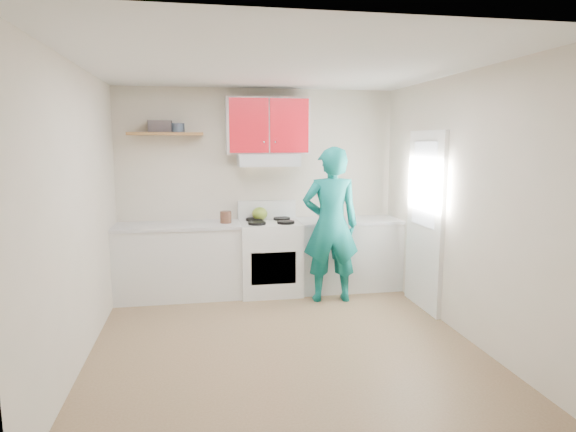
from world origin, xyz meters
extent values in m
plane|color=brown|center=(0.00, 0.00, 0.00)|extent=(3.80, 3.80, 0.00)
cube|color=white|center=(0.00, 0.00, 2.60)|extent=(3.60, 3.80, 0.04)
cube|color=beige|center=(0.00, 1.90, 1.30)|extent=(3.60, 0.04, 2.60)
cube|color=beige|center=(0.00, -1.90, 1.30)|extent=(3.60, 0.04, 2.60)
cube|color=beige|center=(-1.80, 0.00, 1.30)|extent=(0.04, 3.80, 2.60)
cube|color=beige|center=(1.80, 0.00, 1.30)|extent=(0.04, 3.80, 2.60)
cube|color=white|center=(1.78, 0.70, 1.02)|extent=(0.05, 0.85, 2.05)
cube|color=white|center=(1.75, 0.70, 1.45)|extent=(0.01, 0.55, 0.95)
cube|color=silver|center=(-1.04, 1.60, 0.45)|extent=(1.52, 0.60, 0.90)
cube|color=silver|center=(1.14, 1.60, 0.45)|extent=(1.32, 0.60, 0.90)
cube|color=white|center=(0.10, 1.57, 0.46)|extent=(0.76, 0.65, 0.92)
cube|color=silver|center=(0.10, 1.68, 1.70)|extent=(0.76, 0.44, 0.15)
cube|color=red|center=(0.10, 1.73, 2.12)|extent=(1.02, 0.33, 0.70)
cube|color=brown|center=(-1.15, 1.75, 2.02)|extent=(0.90, 0.30, 0.04)
cube|color=#453D3F|center=(-1.22, 1.78, 2.11)|extent=(0.28, 0.20, 0.14)
cylinder|color=#333D4C|center=(-1.01, 1.76, 2.09)|extent=(0.24, 0.24, 0.11)
ellipsoid|color=olive|center=(-0.01, 1.73, 1.01)|extent=(0.24, 0.24, 0.17)
cylinder|color=#4F3022|center=(-0.45, 1.59, 0.98)|extent=(0.17, 0.17, 0.17)
cube|color=olive|center=(0.87, 1.50, 0.91)|extent=(0.33, 0.26, 0.02)
cube|color=red|center=(1.37, 1.62, 0.90)|extent=(0.40, 0.37, 0.01)
imported|color=#0B6963|center=(0.78, 1.14, 0.93)|extent=(0.72, 0.50, 1.87)
camera|label=1|loc=(-0.76, -4.47, 1.93)|focal=30.55mm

